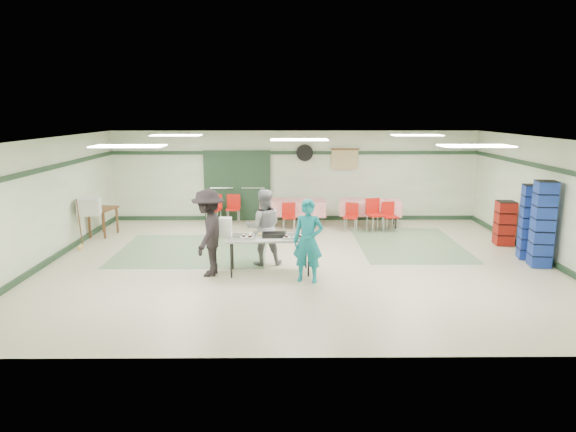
{
  "coord_description": "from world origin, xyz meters",
  "views": [
    {
      "loc": [
        -0.33,
        -10.91,
        3.27
      ],
      "look_at": [
        -0.24,
        -0.3,
        1.1
      ],
      "focal_mm": 32.0,
      "sensor_mm": 36.0,
      "label": 1
    }
  ],
  "objects_px": {
    "serving_table": "(270,239)",
    "volunteer_grey": "(263,227)",
    "chair_loose_b": "(214,206)",
    "crate_stack_blue_a": "(543,224)",
    "chair_a": "(374,211)",
    "chair_b": "(351,214)",
    "chair_loose_a": "(233,206)",
    "office_printer": "(89,207)",
    "volunteer_dark": "(208,233)",
    "crate_stack_red": "(505,223)",
    "dining_table_b": "(293,207)",
    "broom": "(80,223)",
    "dining_table_a": "(370,207)",
    "chair_c": "(389,213)",
    "crate_stack_blue_b": "(529,222)",
    "printer_table": "(103,212)",
    "volunteer_teal": "(308,241)",
    "chair_d": "(289,214)"
  },
  "relations": [
    {
      "from": "serving_table",
      "to": "volunteer_grey",
      "type": "distance_m",
      "value": 0.65
    },
    {
      "from": "chair_loose_b",
      "to": "crate_stack_blue_a",
      "type": "xyz_separation_m",
      "value": [
        7.51,
        -4.21,
        0.38
      ]
    },
    {
      "from": "chair_a",
      "to": "chair_b",
      "type": "relative_size",
      "value": 1.15
    },
    {
      "from": "chair_loose_a",
      "to": "office_printer",
      "type": "relative_size",
      "value": 1.62
    },
    {
      "from": "serving_table",
      "to": "chair_a",
      "type": "bearing_deg",
      "value": 50.79
    },
    {
      "from": "chair_loose_b",
      "to": "office_printer",
      "type": "distance_m",
      "value": 3.6
    },
    {
      "from": "volunteer_dark",
      "to": "crate_stack_red",
      "type": "bearing_deg",
      "value": 113.98
    },
    {
      "from": "dining_table_b",
      "to": "broom",
      "type": "height_order",
      "value": "broom"
    },
    {
      "from": "dining_table_a",
      "to": "chair_c",
      "type": "relative_size",
      "value": 2.22
    },
    {
      "from": "chair_b",
      "to": "chair_loose_b",
      "type": "distance_m",
      "value": 3.99
    },
    {
      "from": "chair_c",
      "to": "chair_loose_a",
      "type": "distance_m",
      "value": 4.53
    },
    {
      "from": "chair_a",
      "to": "crate_stack_blue_a",
      "type": "bearing_deg",
      "value": -67.23
    },
    {
      "from": "crate_stack_blue_b",
      "to": "crate_stack_red",
      "type": "bearing_deg",
      "value": 90.0
    },
    {
      "from": "dining_table_b",
      "to": "printer_table",
      "type": "height_order",
      "value": "dining_table_b"
    },
    {
      "from": "printer_table",
      "to": "broom",
      "type": "height_order",
      "value": "broom"
    },
    {
      "from": "chair_b",
      "to": "broom",
      "type": "height_order",
      "value": "broom"
    },
    {
      "from": "dining_table_b",
      "to": "chair_a",
      "type": "distance_m",
      "value": 2.29
    },
    {
      "from": "dining_table_a",
      "to": "crate_stack_red",
      "type": "xyz_separation_m",
      "value": [
        3.0,
        -2.09,
        -0.02
      ]
    },
    {
      "from": "serving_table",
      "to": "printer_table",
      "type": "xyz_separation_m",
      "value": [
        -4.53,
        3.29,
        -0.09
      ]
    },
    {
      "from": "chair_loose_a",
      "to": "crate_stack_blue_a",
      "type": "bearing_deg",
      "value": -31.17
    },
    {
      "from": "chair_c",
      "to": "broom",
      "type": "height_order",
      "value": "broom"
    },
    {
      "from": "volunteer_teal",
      "to": "printer_table",
      "type": "relative_size",
      "value": 1.81
    },
    {
      "from": "volunteer_dark",
      "to": "office_printer",
      "type": "relative_size",
      "value": 3.34
    },
    {
      "from": "serving_table",
      "to": "dining_table_a",
      "type": "height_order",
      "value": "dining_table_a"
    },
    {
      "from": "chair_loose_b",
      "to": "chair_a",
      "type": "bearing_deg",
      "value": -1.03
    },
    {
      "from": "volunteer_grey",
      "to": "chair_a",
      "type": "distance_m",
      "value": 4.3
    },
    {
      "from": "volunteer_dark",
      "to": "volunteer_teal",
      "type": "bearing_deg",
      "value": 83.45
    },
    {
      "from": "serving_table",
      "to": "chair_loose_b",
      "type": "distance_m",
      "value": 4.93
    },
    {
      "from": "chair_a",
      "to": "office_printer",
      "type": "height_order",
      "value": "office_printer"
    },
    {
      "from": "dining_table_b",
      "to": "broom",
      "type": "bearing_deg",
      "value": -150.94
    },
    {
      "from": "chair_a",
      "to": "crate_stack_blue_b",
      "type": "xyz_separation_m",
      "value": [
        2.98,
        -2.77,
        0.29
      ]
    },
    {
      "from": "volunteer_grey",
      "to": "chair_d",
      "type": "bearing_deg",
      "value": -106.81
    },
    {
      "from": "serving_table",
      "to": "volunteer_teal",
      "type": "height_order",
      "value": "volunteer_teal"
    },
    {
      "from": "crate_stack_red",
      "to": "chair_c",
      "type": "bearing_deg",
      "value": 149.37
    },
    {
      "from": "chair_b",
      "to": "chair_loose_a",
      "type": "xyz_separation_m",
      "value": [
        -3.36,
        1.06,
        0.04
      ]
    },
    {
      "from": "serving_table",
      "to": "broom",
      "type": "xyz_separation_m",
      "value": [
        -4.61,
        1.92,
        -0.08
      ]
    },
    {
      "from": "volunteer_teal",
      "to": "chair_d",
      "type": "relative_size",
      "value": 2.07
    },
    {
      "from": "dining_table_b",
      "to": "crate_stack_blue_a",
      "type": "distance_m",
      "value": 6.52
    },
    {
      "from": "crate_stack_blue_a",
      "to": "volunteer_grey",
      "type": "bearing_deg",
      "value": 177.84
    },
    {
      "from": "chair_loose_a",
      "to": "serving_table",
      "type": "bearing_deg",
      "value": -74.83
    },
    {
      "from": "volunteer_dark",
      "to": "crate_stack_blue_b",
      "type": "xyz_separation_m",
      "value": [
        6.99,
        1.1,
        -0.04
      ]
    },
    {
      "from": "volunteer_teal",
      "to": "chair_a",
      "type": "height_order",
      "value": "volunteer_teal"
    },
    {
      "from": "chair_loose_b",
      "to": "chair_b",
      "type": "bearing_deg",
      "value": -2.87
    },
    {
      "from": "chair_c",
      "to": "office_printer",
      "type": "xyz_separation_m",
      "value": [
        -7.74,
        -1.37,
        0.46
      ]
    },
    {
      "from": "chair_loose_b",
      "to": "printer_table",
      "type": "relative_size",
      "value": 0.99
    },
    {
      "from": "volunteer_dark",
      "to": "chair_b",
      "type": "bearing_deg",
      "value": 144.23
    },
    {
      "from": "crate_stack_blue_a",
      "to": "printer_table",
      "type": "relative_size",
      "value": 2.06
    },
    {
      "from": "serving_table",
      "to": "chair_b",
      "type": "xyz_separation_m",
      "value": [
        2.16,
        3.75,
        -0.23
      ]
    },
    {
      "from": "volunteer_teal",
      "to": "volunteer_grey",
      "type": "xyz_separation_m",
      "value": [
        -0.91,
        1.16,
        0.01
      ]
    },
    {
      "from": "chair_a",
      "to": "crate_stack_red",
      "type": "height_order",
      "value": "crate_stack_red"
    }
  ]
}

